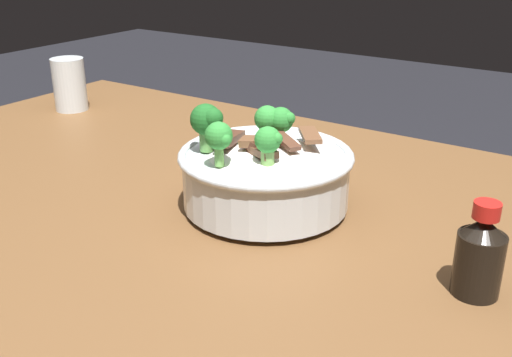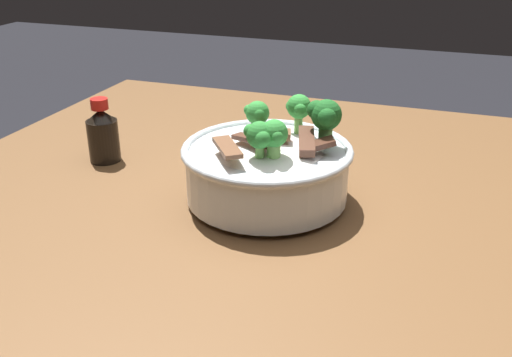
% 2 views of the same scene
% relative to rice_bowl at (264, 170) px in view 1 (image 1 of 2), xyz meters
% --- Properties ---
extents(dining_table, '(1.34, 0.95, 0.81)m').
position_rel_rice_bowl_xyz_m(dining_table, '(-0.12, -0.05, -0.18)').
color(dining_table, brown).
rests_on(dining_table, ground).
extents(rice_bowl, '(0.24, 0.24, 0.15)m').
position_rel_rice_bowl_xyz_m(rice_bowl, '(0.00, 0.00, 0.00)').
color(rice_bowl, silver).
rests_on(rice_bowl, dining_table).
extents(drinking_glass, '(0.07, 0.07, 0.11)m').
position_rel_rice_bowl_xyz_m(drinking_glass, '(-0.63, 0.19, -0.01)').
color(drinking_glass, white).
rests_on(drinking_glass, dining_table).
extents(soy_sauce_bottle, '(0.05, 0.05, 0.11)m').
position_rel_rice_bowl_xyz_m(soy_sauce_bottle, '(0.31, -0.06, -0.01)').
color(soy_sauce_bottle, black).
rests_on(soy_sauce_bottle, dining_table).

